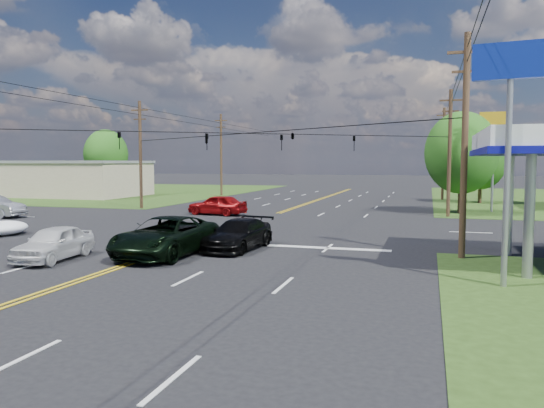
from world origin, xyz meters
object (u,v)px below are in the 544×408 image
(pole_ne, at_px, (449,152))
(tree_right_b, at_px, (481,161))
(retail_nw, at_px, (73,180))
(pickup_white, at_px, (54,243))
(pole_left_far, at_px, (221,154))
(pickup_dkgreen, at_px, (166,236))
(tree_far_l, at_px, (106,154))
(pole_nw, at_px, (140,153))
(tree_right_a, at_px, (461,153))
(suv_black, at_px, (238,234))
(pole_se, at_px, (465,143))
(pole_right_far, at_px, (443,153))
(polesign_se, at_px, (510,95))

(pole_ne, relative_size, tree_right_b, 1.34)
(retail_nw, relative_size, pickup_white, 3.77)
(pole_left_far, bearing_deg, pickup_dkgreen, -71.32)
(tree_far_l, relative_size, pickup_white, 2.05)
(pole_nw, height_order, pole_left_far, pole_left_far)
(tree_right_a, distance_m, tree_far_l, 50.16)
(tree_right_a, xyz_separation_m, tree_far_l, (-46.00, 20.00, 0.33))
(suv_black, bearing_deg, pole_se, 8.03)
(tree_right_b, bearing_deg, pole_se, -96.05)
(pole_right_far, distance_m, tree_right_b, 5.40)
(retail_nw, relative_size, tree_right_a, 1.96)
(pole_se, height_order, polesign_se, pole_se)
(pole_ne, xyz_separation_m, suv_black, (-10.00, -18.47, -4.20))
(pole_right_far, bearing_deg, retail_nw, -172.06)
(pickup_dkgreen, bearing_deg, pole_nw, 125.26)
(suv_black, bearing_deg, pole_ne, 66.91)
(pole_ne, bearing_deg, pole_se, -90.00)
(pole_se, height_order, suv_black, pole_se)
(pickup_dkgreen, bearing_deg, pickup_white, -147.69)
(tree_right_a, bearing_deg, retail_nw, 167.20)
(pole_nw, bearing_deg, tree_far_l, 129.56)
(retail_nw, relative_size, tree_far_l, 1.83)
(retail_nw, relative_size, pickup_dkgreen, 2.60)
(retail_nw, bearing_deg, suv_black, -43.64)
(pole_left_far, height_order, tree_far_l, pole_left_far)
(polesign_se, bearing_deg, pickup_white, -179.65)
(pole_right_far, bearing_deg, tree_far_l, 174.92)
(retail_nw, relative_size, pole_left_far, 1.60)
(tree_right_b, xyz_separation_m, polesign_se, (-2.47, -38.14, 2.07))
(polesign_se, bearing_deg, pole_nw, 139.42)
(tree_right_a, relative_size, polesign_se, 1.03)
(pole_se, bearing_deg, pole_left_far, 125.10)
(pole_left_far, bearing_deg, tree_right_a, -30.65)
(pickup_white, xyz_separation_m, polesign_se, (17.56, 0.11, 5.56))
(pole_left_far, relative_size, pickup_dkgreen, 1.63)
(pickup_white, height_order, polesign_se, polesign_se)
(pole_se, xyz_separation_m, tree_right_a, (1.00, 21.00, -0.05))
(pole_right_far, relative_size, tree_right_b, 1.41)
(tree_right_a, height_order, tree_right_b, tree_right_a)
(pole_left_far, relative_size, polesign_se, 1.26)
(pole_left_far, bearing_deg, polesign_se, -57.33)
(pickup_white, distance_m, polesign_se, 18.42)
(retail_nw, distance_m, tree_right_b, 46.60)
(retail_nw, xyz_separation_m, pickup_dkgreen, (30.50, -33.93, -1.15))
(tree_right_a, height_order, suv_black, tree_right_a)
(pole_left_far, bearing_deg, pickup_white, -77.37)
(pole_left_far, distance_m, pickup_dkgreen, 42.38)
(pickup_dkgreen, xyz_separation_m, polesign_se, (13.53, -2.21, 5.43))
(polesign_se, bearing_deg, pickup_dkgreen, 170.73)
(pole_se, distance_m, tree_right_a, 21.02)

